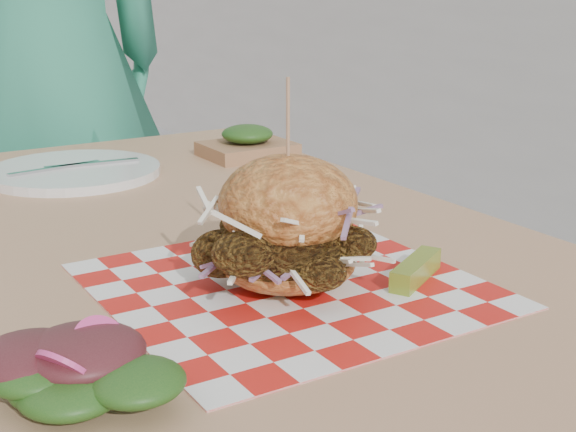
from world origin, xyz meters
name	(u,v)px	position (x,y,z in m)	size (l,w,h in m)	color
diner	(46,59)	(0.25, 0.71, 0.88)	(0.64, 0.42, 1.76)	#318F6E
patio_table	(167,295)	(0.13, -0.19, 0.67)	(0.80, 1.20, 0.75)	tan
patio_chair	(2,201)	(0.15, 0.81, 0.55)	(0.47, 0.48, 0.95)	tan
paper_liner	(288,285)	(0.17, -0.41, 0.75)	(0.36, 0.36, 0.00)	red
sandwich	(288,230)	(0.17, -0.41, 0.81)	(0.18, 0.18, 0.21)	#CB7F39
pickle_spear	(416,270)	(0.29, -0.47, 0.76)	(0.10, 0.02, 0.02)	olive
side_salad	(91,382)	(-0.07, -0.53, 0.76)	(0.14, 0.14, 0.05)	#3F1419
place_setting	(74,171)	(0.13, 0.17, 0.76)	(0.27, 0.27, 0.02)	white
kraft_tray	(247,144)	(0.44, 0.15, 0.77)	(0.15, 0.12, 0.06)	#996945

